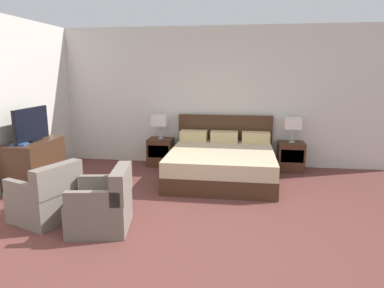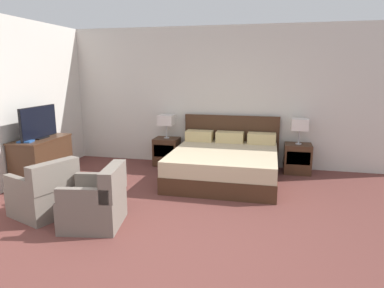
{
  "view_description": "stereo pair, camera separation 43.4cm",
  "coord_description": "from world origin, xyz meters",
  "px_view_note": "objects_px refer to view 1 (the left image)",
  "views": [
    {
      "loc": [
        0.64,
        -3.25,
        1.88
      ],
      "look_at": [
        -0.12,
        1.97,
        0.75
      ],
      "focal_mm": 32.0,
      "sensor_mm": 36.0,
      "label": 1
    },
    {
      "loc": [
        1.07,
        -3.17,
        1.88
      ],
      "look_at": [
        -0.12,
        1.97,
        0.75
      ],
      "focal_mm": 32.0,
      "sensor_mm": 36.0,
      "label": 2
    }
  ],
  "objects_px": {
    "nightstand_left": "(161,152)",
    "tv": "(32,125)",
    "table_lamp_right": "(293,123)",
    "bed": "(222,162)",
    "dresser": "(35,163)",
    "book_red_cover": "(19,144)",
    "armchair_companion": "(103,206)",
    "nightstand_right": "(291,156)",
    "table_lamp_left": "(160,121)",
    "armchair_by_window": "(47,198)"
  },
  "relations": [
    {
      "from": "nightstand_left",
      "to": "tv",
      "type": "relative_size",
      "value": 0.62
    },
    {
      "from": "table_lamp_right",
      "to": "tv",
      "type": "bearing_deg",
      "value": -160.03
    },
    {
      "from": "bed",
      "to": "dresser",
      "type": "height_order",
      "value": "bed"
    },
    {
      "from": "book_red_cover",
      "to": "armchair_companion",
      "type": "distance_m",
      "value": 2.06
    },
    {
      "from": "nightstand_right",
      "to": "table_lamp_left",
      "type": "bearing_deg",
      "value": 179.97
    },
    {
      "from": "bed",
      "to": "armchair_companion",
      "type": "distance_m",
      "value": 2.55
    },
    {
      "from": "bed",
      "to": "book_red_cover",
      "type": "height_order",
      "value": "bed"
    },
    {
      "from": "nightstand_right",
      "to": "armchair_companion",
      "type": "distance_m",
      "value": 3.87
    },
    {
      "from": "armchair_by_window",
      "to": "table_lamp_right",
      "type": "bearing_deg",
      "value": 39.1
    },
    {
      "from": "nightstand_right",
      "to": "table_lamp_left",
      "type": "distance_m",
      "value": 2.63
    },
    {
      "from": "nightstand_left",
      "to": "table_lamp_right",
      "type": "distance_m",
      "value": 2.63
    },
    {
      "from": "bed",
      "to": "dresser",
      "type": "xyz_separation_m",
      "value": [
        -3.02,
        -0.86,
        0.11
      ]
    },
    {
      "from": "table_lamp_left",
      "to": "armchair_by_window",
      "type": "height_order",
      "value": "table_lamp_left"
    },
    {
      "from": "bed",
      "to": "nightstand_left",
      "type": "height_order",
      "value": "bed"
    },
    {
      "from": "table_lamp_left",
      "to": "tv",
      "type": "height_order",
      "value": "tv"
    },
    {
      "from": "table_lamp_left",
      "to": "table_lamp_right",
      "type": "distance_m",
      "value": 2.55
    },
    {
      "from": "nightstand_right",
      "to": "book_red_cover",
      "type": "relative_size",
      "value": 2.61
    },
    {
      "from": "nightstand_left",
      "to": "armchair_companion",
      "type": "relative_size",
      "value": 0.69
    },
    {
      "from": "table_lamp_left",
      "to": "nightstand_right",
      "type": "bearing_deg",
      "value": -0.03
    },
    {
      "from": "bed",
      "to": "nightstand_left",
      "type": "xyz_separation_m",
      "value": [
        -1.28,
        0.69,
        -0.01
      ]
    },
    {
      "from": "nightstand_right",
      "to": "armchair_companion",
      "type": "xyz_separation_m",
      "value": [
        -2.57,
        -2.89,
        0.01
      ]
    },
    {
      "from": "bed",
      "to": "tv",
      "type": "xyz_separation_m",
      "value": [
        -3.02,
        -0.87,
        0.74
      ]
    },
    {
      "from": "tv",
      "to": "nightstand_left",
      "type": "bearing_deg",
      "value": 41.86
    },
    {
      "from": "table_lamp_right",
      "to": "armchair_companion",
      "type": "distance_m",
      "value": 3.92
    },
    {
      "from": "bed",
      "to": "armchair_by_window",
      "type": "distance_m",
      "value": 2.95
    },
    {
      "from": "bed",
      "to": "tv",
      "type": "height_order",
      "value": "tv"
    },
    {
      "from": "dresser",
      "to": "book_red_cover",
      "type": "distance_m",
      "value": 0.51
    },
    {
      "from": "dresser",
      "to": "armchair_companion",
      "type": "relative_size",
      "value": 1.32
    },
    {
      "from": "tv",
      "to": "armchair_companion",
      "type": "xyz_separation_m",
      "value": [
        1.72,
        -1.33,
        -0.74
      ]
    },
    {
      "from": "nightstand_left",
      "to": "book_red_cover",
      "type": "bearing_deg",
      "value": -132.8
    },
    {
      "from": "nightstand_left",
      "to": "book_red_cover",
      "type": "xyz_separation_m",
      "value": [
        -1.75,
        -1.89,
        0.51
      ]
    },
    {
      "from": "nightstand_left",
      "to": "table_lamp_right",
      "type": "height_order",
      "value": "table_lamp_right"
    },
    {
      "from": "bed",
      "to": "armchair_by_window",
      "type": "xyz_separation_m",
      "value": [
        -2.11,
        -2.06,
        -0.01
      ]
    },
    {
      "from": "bed",
      "to": "table_lamp_left",
      "type": "height_order",
      "value": "table_lamp_left"
    },
    {
      "from": "book_red_cover",
      "to": "armchair_by_window",
      "type": "height_order",
      "value": "book_red_cover"
    },
    {
      "from": "nightstand_right",
      "to": "armchair_companion",
      "type": "relative_size",
      "value": 0.69
    },
    {
      "from": "bed",
      "to": "table_lamp_right",
      "type": "distance_m",
      "value": 1.58
    },
    {
      "from": "nightstand_left",
      "to": "table_lamp_left",
      "type": "distance_m",
      "value": 0.64
    },
    {
      "from": "table_lamp_left",
      "to": "dresser",
      "type": "xyz_separation_m",
      "value": [
        -1.74,
        -1.56,
        -0.52
      ]
    },
    {
      "from": "table_lamp_left",
      "to": "armchair_companion",
      "type": "height_order",
      "value": "table_lamp_left"
    },
    {
      "from": "book_red_cover",
      "to": "armchair_by_window",
      "type": "relative_size",
      "value": 0.24
    },
    {
      "from": "dresser",
      "to": "tv",
      "type": "distance_m",
      "value": 0.63
    },
    {
      "from": "tv",
      "to": "book_red_cover",
      "type": "height_order",
      "value": "tv"
    },
    {
      "from": "nightstand_right",
      "to": "dresser",
      "type": "height_order",
      "value": "dresser"
    },
    {
      "from": "dresser",
      "to": "book_red_cover",
      "type": "relative_size",
      "value": 4.98
    },
    {
      "from": "nightstand_left",
      "to": "armchair_by_window",
      "type": "height_order",
      "value": "armchair_by_window"
    },
    {
      "from": "table_lamp_left",
      "to": "tv",
      "type": "distance_m",
      "value": 2.34
    },
    {
      "from": "table_lamp_right",
      "to": "table_lamp_left",
      "type": "bearing_deg",
      "value": 180.0
    },
    {
      "from": "tv",
      "to": "armchair_by_window",
      "type": "relative_size",
      "value": 1.0
    },
    {
      "from": "dresser",
      "to": "bed",
      "type": "bearing_deg",
      "value": 15.96
    }
  ]
}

